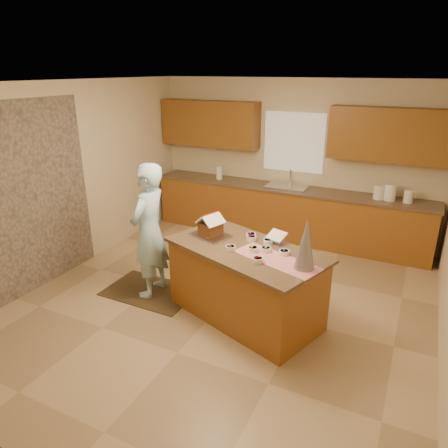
{
  "coord_description": "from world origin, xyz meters",
  "views": [
    {
      "loc": [
        2.03,
        -4.14,
        2.84
      ],
      "look_at": [
        -0.1,
        0.2,
        1.0
      ],
      "focal_mm": 32.9,
      "sensor_mm": 36.0,
      "label": 1
    }
  ],
  "objects": [
    {
      "name": "stone_accent",
      "position": [
        -2.48,
        -0.8,
        1.25
      ],
      "size": [
        0.0,
        2.5,
        2.5
      ],
      "primitive_type": "plane",
      "rotation": [
        1.57,
        0.0,
        1.57
      ],
      "color": "gray",
      "rests_on": "wall_left"
    },
    {
      "name": "table_runner",
      "position": [
        0.78,
        -0.31,
        0.91
      ],
      "size": [
        1.04,
        0.65,
        0.01
      ],
      "primitive_type": "cube",
      "rotation": [
        0.0,
        0.0,
        -0.33
      ],
      "color": "red",
      "rests_on": "island_top"
    },
    {
      "name": "window_curtain",
      "position": [
        0.0,
        2.72,
        1.65
      ],
      "size": [
        1.05,
        0.03,
        1.0
      ],
      "primitive_type": "cube",
      "color": "white",
      "rests_on": "wall_back"
    },
    {
      "name": "boy",
      "position": [
        -0.96,
        -0.21,
        0.9
      ],
      "size": [
        0.47,
        0.67,
        1.77
      ],
      "primitive_type": "imported",
      "rotation": [
        0.0,
        0.0,
        -1.5
      ],
      "color": "#A6D7EC",
      "rests_on": "rug"
    },
    {
      "name": "ceiling",
      "position": [
        0.0,
        0.0,
        2.7
      ],
      "size": [
        5.5,
        5.5,
        0.0
      ],
      "primitive_type": "plane",
      "color": "silver",
      "rests_on": "floor"
    },
    {
      "name": "canister_b",
      "position": [
        1.65,
        2.45,
        1.05
      ],
      "size": [
        0.18,
        0.18,
        0.26
      ],
      "primitive_type": "cylinder",
      "color": "white",
      "rests_on": "back_counter_top"
    },
    {
      "name": "canister_a",
      "position": [
        1.49,
        2.45,
        1.03
      ],
      "size": [
        0.16,
        0.16,
        0.22
      ],
      "primitive_type": "cylinder",
      "color": "white",
      "rests_on": "back_counter_top"
    },
    {
      "name": "sink",
      "position": [
        0.0,
        2.45,
        0.89
      ],
      "size": [
        0.7,
        0.45,
        0.12
      ],
      "primitive_type": "cube",
      "color": "silver",
      "rests_on": "back_counter_top"
    },
    {
      "name": "paper_towel",
      "position": [
        -1.3,
        2.45,
        1.04
      ],
      "size": [
        0.11,
        0.11,
        0.24
      ],
      "primitive_type": "cylinder",
      "color": "white",
      "rests_on": "back_counter_top"
    },
    {
      "name": "rug",
      "position": [
        -1.01,
        -0.21,
        0.01
      ],
      "size": [
        1.2,
        0.78,
        0.01
      ],
      "primitive_type": "cube",
      "color": "black",
      "rests_on": "floor"
    },
    {
      "name": "faucet",
      "position": [
        0.0,
        2.63,
        1.06
      ],
      "size": [
        0.03,
        0.03,
        0.28
      ],
      "primitive_type": "cylinder",
      "color": "silver",
      "rests_on": "back_counter_top"
    },
    {
      "name": "wall_back",
      "position": [
        0.0,
        2.75,
        1.35
      ],
      "size": [
        5.5,
        5.5,
        0.0
      ],
      "primitive_type": "plane",
      "color": "beige",
      "rests_on": "floor"
    },
    {
      "name": "baking_tray",
      "position": [
        -0.17,
        -0.03,
        0.92
      ],
      "size": [
        0.54,
        0.46,
        0.02
      ],
      "primitive_type": "cube",
      "rotation": [
        0.0,
        0.0,
        -0.33
      ],
      "color": "silver",
      "rests_on": "island_top"
    },
    {
      "name": "wall_left",
      "position": [
        -2.5,
        0.0,
        1.35
      ],
      "size": [
        5.5,
        5.5,
        0.0
      ],
      "primitive_type": "plane",
      "color": "beige",
      "rests_on": "floor"
    },
    {
      "name": "wall_front",
      "position": [
        0.0,
        -2.75,
        1.35
      ],
      "size": [
        5.5,
        5.5,
        0.0
      ],
      "primitive_type": "plane",
      "color": "beige",
      "rests_on": "floor"
    },
    {
      "name": "tinsel_tree",
      "position": [
        1.1,
        -0.37,
        1.17
      ],
      "size": [
        0.27,
        0.27,
        0.54
      ],
      "primitive_type": "cone",
      "rotation": [
        0.0,
        0.0,
        -0.33
      ],
      "color": "silver",
      "rests_on": "island_top"
    },
    {
      "name": "island_top",
      "position": [
        0.36,
        -0.16,
        0.88
      ],
      "size": [
        2.06,
        1.51,
        0.04
      ],
      "primitive_type": "cube",
      "rotation": [
        0.0,
        0.0,
        -0.33
      ],
      "color": "brown",
      "rests_on": "island_base"
    },
    {
      "name": "candy_bowls",
      "position": [
        0.49,
        -0.12,
        0.93
      ],
      "size": [
        0.7,
        0.72,
        0.05
      ],
      "color": "#953164",
      "rests_on": "island_top"
    },
    {
      "name": "back_counter_base",
      "position": [
        0.0,
        2.45,
        0.44
      ],
      "size": [
        4.8,
        0.6,
        0.88
      ],
      "primitive_type": "cube",
      "color": "brown",
      "rests_on": "floor"
    },
    {
      "name": "upper_cabinet_left",
      "position": [
        -1.55,
        2.57,
        1.9
      ],
      "size": [
        1.85,
        0.35,
        0.8
      ],
      "primitive_type": "cube",
      "color": "brown",
      "rests_on": "wall_back"
    },
    {
      "name": "upper_cabinet_right",
      "position": [
        1.55,
        2.57,
        1.9
      ],
      "size": [
        1.85,
        0.35,
        0.8
      ],
      "primitive_type": "cube",
      "color": "brown",
      "rests_on": "wall_back"
    },
    {
      "name": "back_counter_top",
      "position": [
        0.0,
        2.45,
        0.9
      ],
      "size": [
        4.85,
        0.63,
        0.04
      ],
      "primitive_type": "cube",
      "color": "brown",
      "rests_on": "back_counter_base"
    },
    {
      "name": "gingerbread_house",
      "position": [
        -0.17,
        -0.03,
        1.03
      ],
      "size": [
        0.34,
        0.35,
        0.28
      ],
      "color": "brown",
      "rests_on": "baking_tray"
    },
    {
      "name": "island_base",
      "position": [
        0.36,
        -0.16,
        0.43
      ],
      "size": [
        1.96,
        1.41,
        0.86
      ],
      "primitive_type": "cube",
      "rotation": [
        0.0,
        0.0,
        -0.33
      ],
      "color": "brown",
      "rests_on": "floor"
    },
    {
      "name": "canister_c",
      "position": [
        1.92,
        2.45,
        1.02
      ],
      "size": [
        0.14,
        0.14,
        0.2
      ],
      "primitive_type": "cylinder",
      "color": "white",
      "rests_on": "back_counter_top"
    },
    {
      "name": "cookbook",
      "position": [
        0.62,
        0.14,
        0.99
      ],
      "size": [
        0.26,
        0.23,
        0.09
      ],
      "primitive_type": "cube",
      "rotation": [
        -1.13,
        0.0,
        -0.33
      ],
      "color": "white",
      "rests_on": "island_top"
    },
    {
      "name": "floor",
      "position": [
        0.0,
        0.0,
        0.0
      ],
      "size": [
        5.5,
        5.5,
        0.0
      ],
      "primitive_type": "plane",
      "color": "tan",
      "rests_on": "ground"
    }
  ]
}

